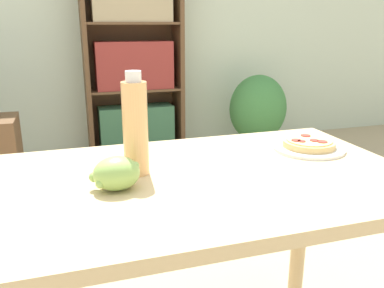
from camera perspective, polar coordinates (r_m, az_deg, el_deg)
wall_back at (r=3.70m, az=-14.76°, el=18.85°), size 8.00×0.05×2.60m
dining_table at (r=1.15m, az=-0.51°, el=-9.45°), size 1.25×0.72×0.73m
pizza_on_plate at (r=1.39m, az=16.07°, el=-0.18°), size 0.23×0.23×0.04m
grape_bunch at (r=1.03m, az=-10.58°, el=-4.08°), size 0.13×0.10×0.09m
drink_bottle at (r=1.10m, az=-7.96°, el=2.39°), size 0.07×0.07×0.28m
bookshelf at (r=3.56m, az=-8.22°, el=11.24°), size 0.83×0.32×1.69m
potted_plant_floor at (r=3.70m, az=9.23°, el=4.63°), size 0.52×0.44×0.69m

